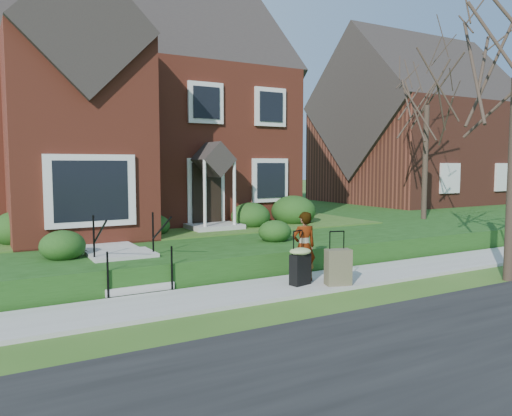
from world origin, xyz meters
TOP-DOWN VIEW (x-y plane):
  - ground at (0.00, 0.00)m, footprint 120.00×120.00m
  - street at (0.00, -5.00)m, footprint 60.00×6.00m
  - sidewalk at (0.00, 0.00)m, footprint 60.00×1.60m
  - terrace at (4.00, 10.90)m, footprint 44.00×20.00m
  - walkway at (-2.50, 5.00)m, footprint 1.20×6.00m
  - main_house at (-0.21, 9.61)m, footprint 10.40×10.20m
  - neighbour_house at (16.00, 11.00)m, footprint 9.40×8.00m
  - front_steps at (-2.50, 1.84)m, footprint 1.40×2.02m
  - foundation_shrubs at (0.63, 5.03)m, footprint 10.12×4.28m
  - woman at (0.95, 0.13)m, footprint 0.60×0.44m
  - suitcase_black at (0.68, -0.13)m, footprint 0.56×0.50m
  - suitcase_olive at (1.38, -0.54)m, footprint 0.60×0.44m
  - tree_gap at (9.35, 4.29)m, footprint 4.63×4.63m

SIDE VIEW (x-z plane):
  - ground at x=0.00m, z-range 0.00..0.00m
  - street at x=0.00m, z-range 0.00..0.01m
  - sidewalk at x=0.00m, z-range 0.00..0.08m
  - terrace at x=4.00m, z-range 0.00..0.60m
  - suitcase_olive at x=1.38m, z-range -0.11..1.05m
  - front_steps at x=-2.50m, z-range -0.28..1.22m
  - suitcase_black at x=0.68m, z-range -0.05..1.12m
  - walkway at x=-2.50m, z-range 0.60..0.66m
  - woman at x=0.95m, z-range 0.08..1.62m
  - foundation_shrubs at x=0.63m, z-range 0.52..1.61m
  - tree_gap at x=9.35m, z-range 1.92..8.53m
  - neighbour_house at x=16.00m, z-range 0.65..9.85m
  - main_house at x=-0.21m, z-range 0.56..9.96m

